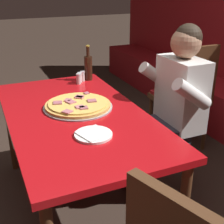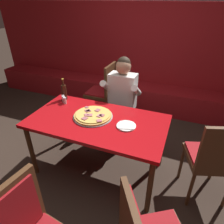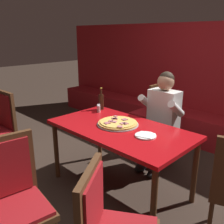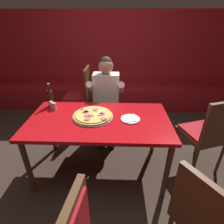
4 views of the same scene
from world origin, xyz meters
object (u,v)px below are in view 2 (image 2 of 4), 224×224
shaker_oregano (64,100)px  shaker_red_pepper_flakes (65,101)px  main_dining_table (97,125)px  shaker_parmesan (63,98)px  dining_chair_near_right (104,88)px  plate_white_paper (126,126)px  dining_chair_side_aisle (214,157)px  pizza (93,115)px  beer_bottle (64,92)px  diner_seated_blue_shirt (121,98)px

shaker_oregano → shaker_red_pepper_flakes: same height
main_dining_table → shaker_parmesan: bearing=157.2°
dining_chair_near_right → plate_white_paper: bearing=-56.8°
dining_chair_side_aisle → dining_chair_near_right: bearing=145.6°
shaker_red_pepper_flakes → dining_chair_near_right: bearing=82.6°
main_dining_table → shaker_oregano: 0.64m
shaker_parmesan → plate_white_paper: bearing=-15.3°
main_dining_table → pizza: (-0.07, 0.04, 0.09)m
pizza → dining_chair_side_aisle: 1.34m
pizza → shaker_red_pepper_flakes: shaker_red_pepper_flakes is taller
plate_white_paper → shaker_oregano: 0.97m
dining_chair_side_aisle → beer_bottle: bearing=171.3°
pizza → shaker_parmesan: bearing=158.3°
pizza → plate_white_paper: (0.42, -0.05, -0.01)m
plate_white_paper → diner_seated_blue_shirt: diner_seated_blue_shirt is taller
pizza → diner_seated_blue_shirt: (0.11, 0.67, -0.07)m
plate_white_paper → shaker_oregano: bearing=166.1°
beer_bottle → pizza: bearing=-26.2°
pizza → dining_chair_near_right: size_ratio=0.45×
beer_bottle → dining_chair_near_right: (0.20, 0.86, -0.27)m
pizza → dining_chair_side_aisle: dining_chair_side_aisle is taller
pizza → shaker_red_pepper_flakes: (-0.48, 0.16, 0.02)m
shaker_parmesan → dining_chair_side_aisle: (1.87, -0.23, -0.19)m
shaker_oregano → dining_chair_side_aisle: size_ratio=0.08×
beer_bottle → shaker_oregano: 0.12m
dining_chair_near_right → shaker_oregano: bearing=-99.5°
shaker_parmesan → shaker_oregano: 0.04m
shaker_parmesan → shaker_red_pepper_flakes: same height
shaker_red_pepper_flakes → dining_chair_side_aisle: dining_chair_side_aisle is taller
main_dining_table → shaker_red_pepper_flakes: 0.60m
beer_bottle → main_dining_table: bearing=-26.7°
main_dining_table → dining_chair_side_aisle: (1.25, 0.03, -0.08)m
shaker_oregano → plate_white_paper: bearing=-13.9°
beer_bottle → dining_chair_side_aisle: 1.92m
main_dining_table → dining_chair_near_right: dining_chair_near_right is taller
pizza → shaker_oregano: (-0.52, 0.18, 0.02)m
plate_white_paper → shaker_parmesan: shaker_parmesan is taller
shaker_parmesan → pizza: bearing=-21.7°
beer_bottle → dining_chair_side_aisle: size_ratio=0.29×
plate_white_paper → shaker_parmesan: (-0.97, 0.27, 0.03)m
main_dining_table → diner_seated_blue_shirt: bearing=87.5°
diner_seated_blue_shirt → dining_chair_side_aisle: diner_seated_blue_shirt is taller
plate_white_paper → shaker_oregano: size_ratio=2.44×
shaker_red_pepper_flakes → diner_seated_blue_shirt: bearing=40.6°
shaker_red_pepper_flakes → shaker_oregano: bearing=146.8°
beer_bottle → diner_seated_blue_shirt: bearing=30.4°
shaker_parmesan → dining_chair_near_right: (0.19, 0.92, -0.20)m
beer_bottle → dining_chair_side_aisle: beer_bottle is taller
shaker_red_pepper_flakes → dining_chair_side_aisle: size_ratio=0.08×
diner_seated_blue_shirt → shaker_parmesan: bearing=-145.4°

